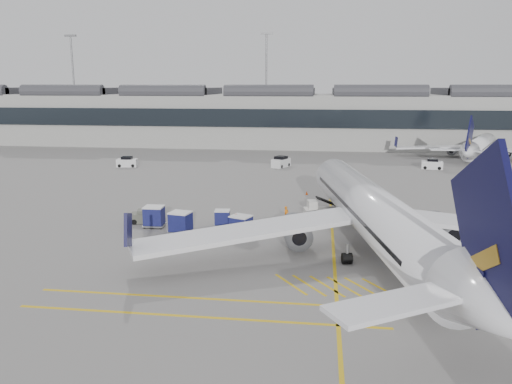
# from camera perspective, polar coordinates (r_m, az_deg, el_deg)

# --- Properties ---
(ground) EXTENTS (220.00, 220.00, 0.00)m
(ground) POSITION_cam_1_polar(r_m,az_deg,el_deg) (41.56, -5.14, -6.28)
(ground) COLOR gray
(ground) RESTS_ON ground
(terminal) EXTENTS (200.00, 20.45, 12.40)m
(terminal) POSITION_cam_1_polar(r_m,az_deg,el_deg) (110.93, 2.95, 8.57)
(terminal) COLOR #9E9E99
(terminal) RESTS_ON ground
(light_masts) EXTENTS (113.00, 0.60, 25.45)m
(light_masts) POSITION_cam_1_polar(r_m,az_deg,el_deg) (124.88, 2.74, 12.81)
(light_masts) COLOR slate
(light_masts) RESTS_ON ground
(apron_markings) EXTENTS (0.25, 60.00, 0.01)m
(apron_markings) POSITION_cam_1_polar(r_m,az_deg,el_deg) (50.20, 8.62, -3.10)
(apron_markings) COLOR gold
(apron_markings) RESTS_ON ground
(airliner_main) EXTENTS (37.13, 40.91, 10.96)m
(airliner_main) POSITION_cam_1_polar(r_m,az_deg,el_deg) (39.77, 13.55, -2.58)
(airliner_main) COLOR white
(airliner_main) RESTS_ON ground
(airliner_far) EXTENTS (27.03, 29.84, 8.50)m
(airliner_far) POSITION_cam_1_polar(r_m,az_deg,el_deg) (97.43, 24.24, 4.86)
(airliner_far) COLOR white
(airliner_far) RESTS_ON ground
(belt_loader) EXTENTS (4.81, 2.23, 1.91)m
(belt_loader) POSITION_cam_1_polar(r_m,az_deg,el_deg) (51.63, 7.53, -2.00)
(belt_loader) COLOR silver
(belt_loader) RESTS_ON ground
(baggage_cart_a) EXTENTS (1.62, 1.38, 1.58)m
(baggage_cart_a) POSITION_cam_1_polar(r_m,az_deg,el_deg) (47.14, -3.87, -2.94)
(baggage_cart_a) COLOR gray
(baggage_cart_a) RESTS_ON ground
(baggage_cart_b) EXTENTS (2.20, 1.94, 2.01)m
(baggage_cart_b) POSITION_cam_1_polar(r_m,az_deg,el_deg) (45.19, -8.62, -3.42)
(baggage_cart_b) COLOR gray
(baggage_cart_b) RESTS_ON ground
(baggage_cart_c) EXTENTS (2.24, 2.06, 1.91)m
(baggage_cart_c) POSITION_cam_1_polar(r_m,az_deg,el_deg) (43.84, -1.73, -3.84)
(baggage_cart_c) COLOR gray
(baggage_cart_c) RESTS_ON ground
(baggage_cart_d) EXTENTS (1.95, 1.62, 2.00)m
(baggage_cart_d) POSITION_cam_1_polar(r_m,az_deg,el_deg) (47.70, -11.57, -2.70)
(baggage_cart_d) COLOR gray
(baggage_cart_d) RESTS_ON ground
(ramp_agent_a) EXTENTS (0.63, 0.67, 1.55)m
(ramp_agent_a) POSITION_cam_1_polar(r_m,az_deg,el_deg) (48.67, 3.47, -2.53)
(ramp_agent_a) COLOR orange
(ramp_agent_a) RESTS_ON ground
(ramp_agent_b) EXTENTS (1.17, 1.09, 1.93)m
(ramp_agent_b) POSITION_cam_1_polar(r_m,az_deg,el_deg) (44.43, -2.34, -3.71)
(ramp_agent_b) COLOR #E53F0C
(ramp_agent_b) RESTS_ON ground
(pushback_tug) EXTENTS (2.57, 1.88, 1.31)m
(pushback_tug) POSITION_cam_1_polar(r_m,az_deg,el_deg) (49.51, -12.70, -2.79)
(pushback_tug) COLOR #505246
(pushback_tug) RESTS_ON ground
(safety_cone_nose) EXTENTS (0.33, 0.33, 0.45)m
(safety_cone_nose) POSITION_cam_1_polar(r_m,az_deg,el_deg) (60.88, 5.82, -0.10)
(safety_cone_nose) COLOR #F24C0A
(safety_cone_nose) RESTS_ON ground
(safety_cone_engine) EXTENTS (0.35, 0.35, 0.49)m
(safety_cone_engine) POSITION_cam_1_polar(r_m,az_deg,el_deg) (49.17, 14.85, -3.41)
(safety_cone_engine) COLOR #F24C0A
(safety_cone_engine) RESTS_ON ground
(service_van_left) EXTENTS (3.41, 2.03, 1.66)m
(service_van_left) POSITION_cam_1_polar(r_m,az_deg,el_deg) (83.93, -14.52, 3.32)
(service_van_left) COLOR silver
(service_van_left) RESTS_ON ground
(service_van_mid) EXTENTS (3.06, 3.86, 1.77)m
(service_van_mid) POSITION_cam_1_polar(r_m,az_deg,el_deg) (81.05, 2.86, 3.43)
(service_van_mid) COLOR silver
(service_van_mid) RESTS_ON ground
(service_van_right) EXTENTS (3.39, 2.03, 1.64)m
(service_van_right) POSITION_cam_1_polar(r_m,az_deg,el_deg) (83.84, 19.48, 3.00)
(service_van_right) COLOR silver
(service_van_right) RESTS_ON ground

